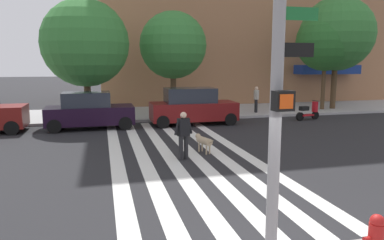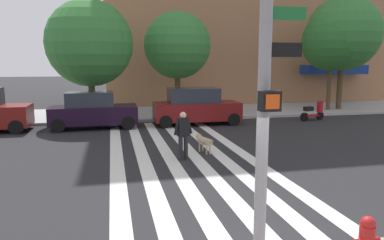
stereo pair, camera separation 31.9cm
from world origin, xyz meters
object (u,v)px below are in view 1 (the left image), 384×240
object	(u,v)px
fire_hydrant	(376,238)
street_tree_further	(326,42)
parked_scooter	(308,112)
pedestrian_bystander	(256,98)
street_tree_furthest	(337,34)
street_tree_middle	(173,45)
parked_car_behind_first	(89,111)
parked_car_third_in_line	(192,107)
pedestrian_dog_walker	(183,133)
traffic_light_pole	(280,44)
dog_on_leash	(203,141)
street_tree_nearest	(85,43)

from	to	relation	value
fire_hydrant	street_tree_further	world-z (taller)	street_tree_further
parked_scooter	pedestrian_bystander	bearing A→B (deg)	126.39
street_tree_furthest	street_tree_middle	bearing A→B (deg)	178.48
parked_car_behind_first	street_tree_middle	distance (m)	6.91
parked_scooter	pedestrian_bystander	world-z (taller)	pedestrian_bystander
parked_car_third_in_line	pedestrian_bystander	size ratio (longest dim) A/B	2.78
fire_hydrant	pedestrian_dog_walker	world-z (taller)	pedestrian_dog_walker
traffic_light_pole	parked_car_behind_first	xyz separation A→B (m)	(-3.07, 13.88, -2.64)
parked_car_behind_first	dog_on_leash	size ratio (longest dim) A/B	3.87
pedestrian_bystander	parked_car_third_in_line	bearing A→B (deg)	-152.35
parked_car_third_in_line	street_tree_further	distance (m)	10.94
parked_car_behind_first	street_tree_further	xyz separation A→B (m)	(15.18, 2.95, 3.77)
traffic_light_pole	dog_on_leash	size ratio (longest dim) A/B	5.26
street_tree_nearest	pedestrian_dog_walker	world-z (taller)	street_tree_nearest
parked_car_behind_first	street_tree_further	size ratio (longest dim) A/B	0.66
fire_hydrant	dog_on_leash	bearing A→B (deg)	94.23
parked_car_behind_first	pedestrian_dog_walker	bearing A→B (deg)	-64.51
parked_car_third_in_line	street_tree_further	world-z (taller)	street_tree_further
fire_hydrant	parked_scooter	size ratio (longest dim) A/B	0.47
parked_scooter	dog_on_leash	world-z (taller)	parked_scooter
pedestrian_dog_walker	dog_on_leash	distance (m)	1.28
street_tree_middle	street_tree_furthest	xyz separation A→B (m)	(11.14, -0.30, 0.85)
street_tree_furthest	pedestrian_dog_walker	xyz separation A→B (m)	(-12.82, -9.96, -4.24)
fire_hydrant	street_tree_middle	xyz separation A→B (m)	(0.17, 17.45, 3.79)
parked_car_third_in_line	dog_on_leash	bearing A→B (deg)	-100.41
street_tree_middle	dog_on_leash	bearing A→B (deg)	-94.57
street_tree_further	pedestrian_dog_walker	size ratio (longest dim) A/B	3.94
fire_hydrant	street_tree_further	bearing A→B (deg)	58.53
parked_scooter	street_tree_middle	distance (m)	8.91
street_tree_nearest	street_tree_middle	bearing A→B (deg)	13.35
traffic_light_pole	pedestrian_bystander	size ratio (longest dim) A/B	3.54
parked_car_third_in_line	parked_scooter	bearing A→B (deg)	-1.83
street_tree_nearest	street_tree_further	size ratio (longest dim) A/B	1.01
street_tree_middle	street_tree_further	world-z (taller)	street_tree_further
parked_car_behind_first	dog_on_leash	bearing A→B (deg)	-55.54
street_tree_furthest	pedestrian_dog_walker	world-z (taller)	street_tree_furthest
dog_on_leash	street_tree_further	bearing A→B (deg)	39.48
traffic_light_pole	parked_car_behind_first	bearing A→B (deg)	102.48
parked_scooter	street_tree_middle	world-z (taller)	street_tree_middle
parked_car_behind_first	parked_car_third_in_line	distance (m)	5.31
dog_on_leash	pedestrian_bystander	world-z (taller)	pedestrian_bystander
street_tree_nearest	dog_on_leash	distance (m)	10.13
street_tree_further	parked_car_third_in_line	bearing A→B (deg)	-163.37
parked_scooter	street_tree_middle	size ratio (longest dim) A/B	0.26
parked_car_behind_first	street_tree_furthest	size ratio (longest dim) A/B	0.57
street_tree_nearest	street_tree_middle	world-z (taller)	street_tree_nearest
street_tree_nearest	pedestrian_bystander	size ratio (longest dim) A/B	3.99
parked_car_behind_first	pedestrian_dog_walker	size ratio (longest dim) A/B	2.60
parked_car_behind_first	parked_scooter	world-z (taller)	parked_car_behind_first
street_tree_nearest	street_tree_further	distance (m)	15.34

